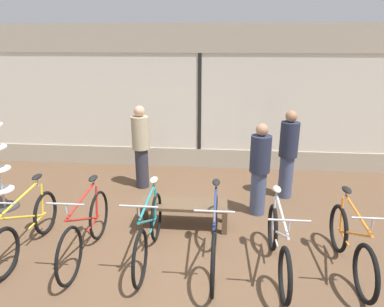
{
  "coord_description": "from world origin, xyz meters",
  "views": [
    {
      "loc": [
        0.52,
        -4.04,
        2.86
      ],
      "look_at": [
        0.0,
        1.68,
        0.95
      ],
      "focal_mm": 32.0,
      "sensor_mm": 36.0,
      "label": 1
    }
  ],
  "objects": [
    {
      "name": "bicycle_right",
      "position": [
        1.28,
        -0.18,
        0.37
      ],
      "size": [
        0.46,
        1.71,
        1.01
      ],
      "color": "black",
      "rests_on": "ground_plane"
    },
    {
      "name": "customer_by_window",
      "position": [
        1.16,
        1.36,
        0.83
      ],
      "size": [
        0.45,
        0.45,
        1.59
      ],
      "color": "#424C6B",
      "rests_on": "ground_plane"
    },
    {
      "name": "display_bench",
      "position": [
        -0.06,
        0.82,
        0.34
      ],
      "size": [
        1.4,
        0.44,
        0.41
      ],
      "color": "brown",
      "rests_on": "ground_plane"
    },
    {
      "name": "ground_plane",
      "position": [
        0.0,
        0.0,
        0.0
      ],
      "size": [
        24.0,
        24.0,
        0.0
      ],
      "primitive_type": "plane",
      "color": "brown"
    },
    {
      "name": "bicycle_center_right",
      "position": [
        0.46,
        -0.12,
        0.41
      ],
      "size": [
        0.46,
        1.81,
        1.05
      ],
      "color": "black",
      "rests_on": "ground_plane"
    },
    {
      "name": "bicycle_far_left",
      "position": [
        -2.16,
        -0.07,
        0.37
      ],
      "size": [
        0.46,
        1.73,
        1.01
      ],
      "color": "black",
      "rests_on": "ground_plane"
    },
    {
      "name": "bicycle_left",
      "position": [
        -1.29,
        -0.1,
        0.41
      ],
      "size": [
        0.46,
        1.75,
        1.05
      ],
      "color": "black",
      "rests_on": "ground_plane"
    },
    {
      "name": "bicycle_center_left",
      "position": [
        -0.42,
        -0.06,
        0.4
      ],
      "size": [
        0.46,
        1.74,
        1.04
      ],
      "color": "black",
      "rests_on": "ground_plane"
    },
    {
      "name": "customer_mid_floor",
      "position": [
        -1.07,
        2.29,
        0.88
      ],
      "size": [
        0.48,
        0.48,
        1.67
      ],
      "color": "#2D2D38",
      "rests_on": "ground_plane"
    },
    {
      "name": "bicycle_far_right",
      "position": [
        2.2,
        -0.11,
        0.37
      ],
      "size": [
        0.46,
        1.66,
        1.02
      ],
      "color": "black",
      "rests_on": "ground_plane"
    },
    {
      "name": "customer_near_rack",
      "position": [
        1.75,
        2.09,
        0.88
      ],
      "size": [
        0.47,
        0.47,
        1.67
      ],
      "color": "#424C6B",
      "rests_on": "ground_plane"
    },
    {
      "name": "shop_back_wall",
      "position": [
        0.0,
        3.56,
        1.64
      ],
      "size": [
        12.0,
        0.08,
        3.2
      ],
      "color": "#B2A893",
      "rests_on": "ground_plane"
    }
  ]
}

